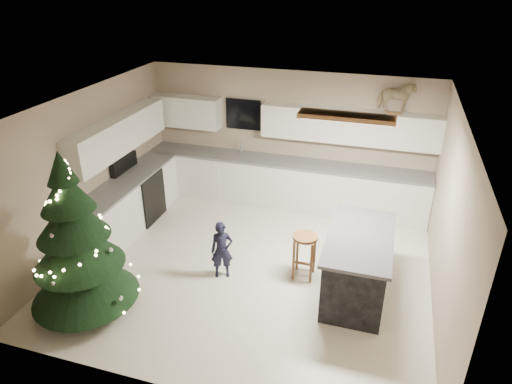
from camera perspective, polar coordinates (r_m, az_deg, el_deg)
ground_plane at (r=7.38m, az=-0.80°, el=-9.20°), size 5.50×5.50×0.00m
room_shell at (r=6.51m, az=-0.70°, el=3.39°), size 5.52×5.02×2.61m
cabinetry at (r=8.61m, az=-3.29°, el=2.14°), size 5.50×3.20×2.00m
island at (r=6.73m, az=12.52°, el=-8.87°), size 0.90×1.70×0.95m
bar_stool at (r=6.90m, az=6.11°, el=-6.70°), size 0.38×0.38×0.72m
christmas_tree at (r=6.45m, az=-21.41°, el=-6.74°), size 1.47×1.42×2.35m
toddler at (r=6.93m, az=-4.29°, el=-7.26°), size 0.40×0.34×0.92m
rocking_horse at (r=8.28m, az=17.10°, el=11.23°), size 0.66×0.39×0.55m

